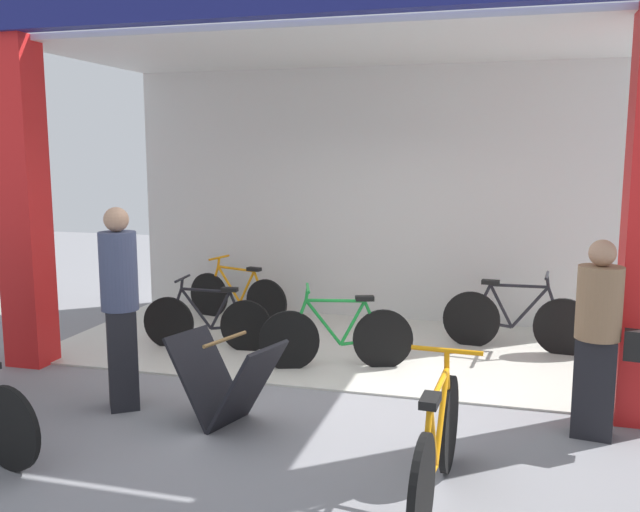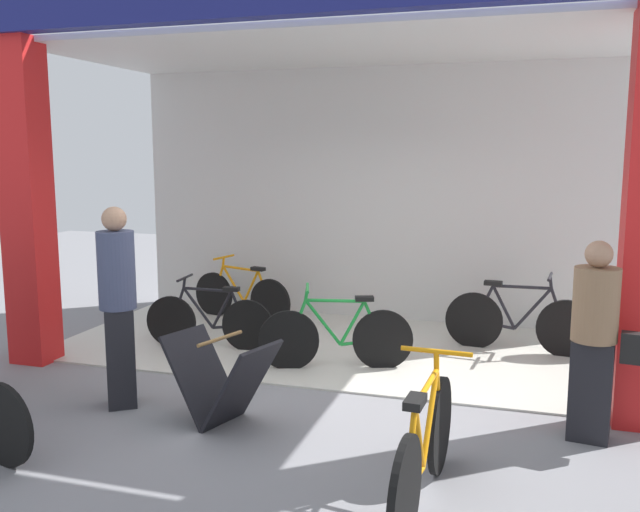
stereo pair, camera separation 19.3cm
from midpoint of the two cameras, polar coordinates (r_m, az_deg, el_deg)
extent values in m
plane|color=gray|center=(6.52, -1.04, -10.99)|extent=(20.51, 20.51, 0.00)
cube|color=beige|center=(7.84, 2.28, -7.48)|extent=(6.26, 2.91, 0.02)
cube|color=silver|center=(8.96, 4.73, 5.28)|extent=(6.26, 0.12, 3.33)
cube|color=red|center=(7.59, -22.61, 4.02)|extent=(0.41, 0.36, 3.33)
cube|color=silver|center=(7.61, 2.44, 17.02)|extent=(6.26, 2.91, 0.06)
cylinder|color=black|center=(8.72, -3.55, -3.87)|extent=(0.59, 0.18, 0.60)
cylinder|color=black|center=(9.26, -8.27, -3.20)|extent=(0.59, 0.18, 0.60)
cylinder|color=orange|center=(8.85, -4.71, -3.85)|extent=(0.40, 0.13, 0.08)
cylinder|color=orange|center=(8.86, -5.17, -2.56)|extent=(0.26, 0.09, 0.45)
cylinder|color=orange|center=(9.02, -6.64, -2.33)|extent=(0.36, 0.12, 0.47)
cylinder|color=orange|center=(8.91, -6.07, -1.04)|extent=(0.56, 0.17, 0.05)
cylinder|color=orange|center=(8.74, -4.11, -2.55)|extent=(0.20, 0.08, 0.40)
cylinder|color=orange|center=(9.17, -7.85, -2.03)|extent=(0.18, 0.07, 0.41)
cylinder|color=orange|center=(9.07, -7.48, -0.47)|extent=(0.06, 0.04, 0.12)
cylinder|color=orange|center=(9.05, -7.44, -0.10)|extent=(0.13, 0.41, 0.03)
cube|color=black|center=(8.75, -4.58, -1.08)|extent=(0.20, 0.13, 0.05)
cylinder|color=black|center=(7.90, 13.42, -5.27)|extent=(0.64, 0.10, 0.64)
cylinder|color=black|center=(7.82, 20.60, -5.75)|extent=(0.64, 0.10, 0.64)
cylinder|color=black|center=(7.88, 15.09, -5.56)|extent=(0.43, 0.07, 0.08)
cylinder|color=black|center=(7.82, 15.79, -4.13)|extent=(0.28, 0.06, 0.48)
cylinder|color=black|center=(7.79, 18.03, -4.22)|extent=(0.39, 0.07, 0.50)
cylinder|color=black|center=(7.76, 17.20, -2.50)|extent=(0.61, 0.09, 0.05)
cylinder|color=black|center=(7.84, 14.26, -3.86)|extent=(0.21, 0.05, 0.43)
cylinder|color=black|center=(7.78, 19.96, -4.17)|extent=(0.19, 0.05, 0.44)
cylinder|color=black|center=(7.72, 19.41, -2.11)|extent=(0.06, 0.04, 0.13)
cylinder|color=black|center=(7.71, 19.36, -1.64)|extent=(0.07, 0.45, 0.03)
cube|color=black|center=(7.78, 14.97, -2.20)|extent=(0.20, 0.11, 0.05)
cylinder|color=black|center=(7.60, -5.35, -5.83)|extent=(0.59, 0.09, 0.59)
cylinder|color=black|center=(7.91, -11.65, -5.39)|extent=(0.59, 0.09, 0.59)
cylinder|color=black|center=(7.67, -6.87, -5.89)|extent=(0.40, 0.07, 0.08)
cylinder|color=black|center=(7.65, -7.48, -4.47)|extent=(0.26, 0.05, 0.44)
cylinder|color=black|center=(7.75, -9.44, -4.30)|extent=(0.36, 0.06, 0.46)
cylinder|color=black|center=(7.66, -8.69, -2.80)|extent=(0.56, 0.08, 0.05)
cylinder|color=black|center=(7.59, -6.09, -4.39)|extent=(0.19, 0.05, 0.39)
cylinder|color=black|center=(7.83, -11.08, -4.04)|extent=(0.18, 0.05, 0.41)
cylinder|color=black|center=(7.75, -10.58, -2.22)|extent=(0.05, 0.04, 0.12)
cylinder|color=black|center=(7.73, -10.53, -1.80)|extent=(0.06, 0.41, 0.03)
cube|color=black|center=(7.56, -6.70, -2.76)|extent=(0.18, 0.10, 0.04)
cylinder|color=black|center=(7.00, 6.06, -6.99)|extent=(0.60, 0.23, 0.62)
cylinder|color=black|center=(6.94, -1.83, -7.07)|extent=(0.60, 0.23, 0.62)
cylinder|color=#198C33|center=(6.98, 4.21, -7.20)|extent=(0.40, 0.16, 0.08)
cylinder|color=#198C33|center=(6.92, 3.52, -5.62)|extent=(0.27, 0.12, 0.46)
cylinder|color=#198C33|center=(6.90, 1.06, -5.58)|extent=(0.37, 0.15, 0.48)
cylinder|color=#198C33|center=(6.86, 2.07, -3.76)|extent=(0.57, 0.22, 0.05)
cylinder|color=#198C33|center=(6.94, 5.22, -5.41)|extent=(0.20, 0.10, 0.41)
cylinder|color=#198C33|center=(6.89, -1.04, -5.41)|extent=(0.19, 0.09, 0.43)
cylinder|color=#198C33|center=(6.83, -0.32, -3.21)|extent=(0.06, 0.05, 0.13)
cylinder|color=#198C33|center=(6.82, -0.24, -2.70)|extent=(0.16, 0.42, 0.03)
cube|color=black|center=(6.87, 4.54, -3.57)|extent=(0.21, 0.15, 0.05)
cylinder|color=black|center=(5.35, -23.97, -12.78)|extent=(0.60, 0.19, 0.61)
cylinder|color=black|center=(4.00, 8.57, -19.18)|extent=(0.08, 0.67, 0.67)
cylinder|color=black|center=(4.92, 11.13, -13.72)|extent=(0.08, 0.67, 0.67)
cylinder|color=orange|center=(4.22, 9.28, -17.99)|extent=(0.06, 0.45, 0.09)
cylinder|color=orange|center=(4.22, 9.61, -14.80)|extent=(0.05, 0.29, 0.50)
cylinder|color=orange|center=(4.50, 10.40, -13.13)|extent=(0.06, 0.41, 0.52)
cylinder|color=orange|center=(4.30, 10.19, -10.75)|extent=(0.07, 0.64, 0.05)
cylinder|color=orange|center=(4.01, 8.99, -15.70)|extent=(0.05, 0.22, 0.45)
cylinder|color=orange|center=(4.75, 11.01, -11.66)|extent=(0.05, 0.20, 0.46)
cylinder|color=orange|center=(4.57, 10.92, -8.61)|extent=(0.04, 0.06, 0.14)
cylinder|color=orange|center=(4.54, 10.92, -7.84)|extent=(0.47, 0.06, 0.03)
cube|color=black|center=(4.00, 9.35, -11.93)|extent=(0.11, 0.21, 0.05)
cube|color=black|center=(5.80, -8.93, -9.90)|extent=(0.59, 0.62, 0.73)
cube|color=black|center=(5.53, -5.55, -10.79)|extent=(0.59, 0.62, 0.73)
cylinder|color=olive|center=(5.56, -7.36, -6.87)|extent=(0.18, 0.49, 0.03)
cube|color=black|center=(5.74, 22.58, -10.32)|extent=(0.34, 0.28, 0.78)
cylinder|color=#8C6B4C|center=(5.57, 22.98, -3.75)|extent=(0.38, 0.38, 0.56)
sphere|color=tan|center=(5.50, 23.22, 0.14)|extent=(0.20, 0.20, 0.20)
cube|color=black|center=(5.63, 25.72, -6.96)|extent=(0.21, 0.15, 0.23)
cube|color=black|center=(6.20, -15.48, -8.15)|extent=(0.36, 0.37, 0.87)
cylinder|color=#3F4766|center=(6.02, -15.78, -1.14)|extent=(0.44, 0.44, 0.67)
sphere|color=tan|center=(5.97, -15.95, 3.00)|extent=(0.21, 0.21, 0.21)
cube|color=#BF8C33|center=(6.39, -15.75, -4.09)|extent=(0.26, 0.28, 0.23)
camera|label=1|loc=(0.10, -89.20, 0.12)|focal=38.29mm
camera|label=2|loc=(0.10, 90.80, -0.12)|focal=38.29mm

